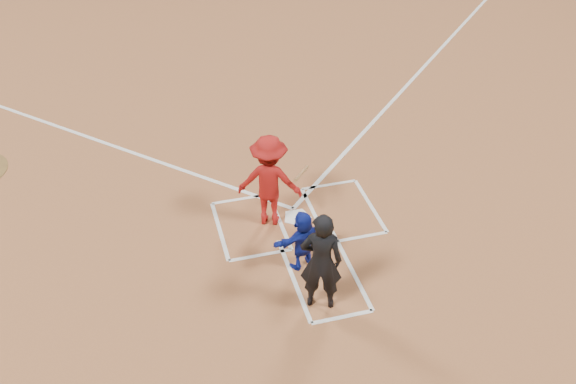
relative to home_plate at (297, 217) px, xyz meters
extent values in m
plane|color=#155717|center=(0.00, 0.00, -0.02)|extent=(120.00, 120.00, 0.00)
cylinder|color=brown|center=(0.00, 6.00, -0.01)|extent=(28.00, 28.00, 0.01)
cylinder|color=white|center=(0.00, 0.00, 0.00)|extent=(0.60, 0.60, 0.02)
imported|color=navy|center=(-0.29, -1.36, 0.59)|extent=(1.16, 0.71, 1.20)
imported|color=black|center=(-0.28, -2.39, 0.96)|extent=(0.82, 0.68, 1.94)
cube|color=white|center=(-0.98, 0.92, -0.01)|extent=(1.22, 0.08, 0.01)
cube|color=white|center=(-0.98, -0.92, -0.01)|extent=(1.22, 0.08, 0.01)
cube|color=white|center=(-0.37, 0.00, -0.01)|extent=(0.08, 1.83, 0.01)
cube|color=white|center=(-1.59, 0.00, -0.01)|extent=(0.08, 1.83, 0.01)
cube|color=white|center=(0.98, 0.92, -0.01)|extent=(1.22, 0.08, 0.01)
cube|color=white|center=(0.98, -0.92, -0.01)|extent=(1.22, 0.08, 0.01)
cube|color=white|center=(0.37, 0.00, -0.01)|extent=(0.08, 1.83, 0.01)
cube|color=white|center=(1.59, 0.00, -0.01)|extent=(0.08, 1.83, 0.01)
cube|color=white|center=(-0.55, -1.70, -0.01)|extent=(0.08, 2.20, 0.01)
cube|color=white|center=(0.55, -1.70, -0.01)|extent=(0.08, 2.20, 0.01)
cube|color=white|center=(0.00, -2.80, -0.01)|extent=(1.10, 0.08, 0.01)
cube|color=white|center=(7.07, 7.37, -0.01)|extent=(14.21, 14.21, 0.01)
imported|color=#A41412|center=(-0.55, 0.06, 0.96)|extent=(1.43, 1.13, 1.94)
cylinder|color=#A76F3D|center=(0.05, -0.09, 1.13)|extent=(0.51, 0.74, 0.28)
camera|label=1|loc=(-2.85, -9.78, 8.13)|focal=40.00mm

